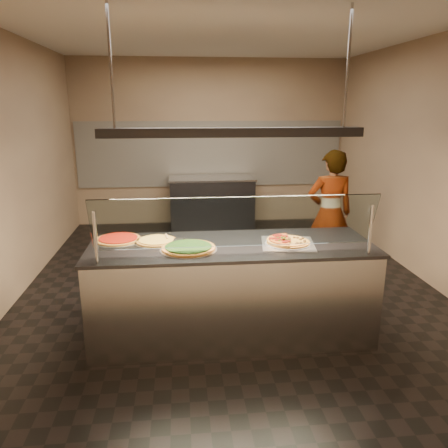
{
  "coord_description": "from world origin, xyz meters",
  "views": [
    {
      "loc": [
        -0.58,
        -5.18,
        2.18
      ],
      "look_at": [
        -0.15,
        -0.96,
        1.02
      ],
      "focal_mm": 35.0,
      "sensor_mm": 36.0,
      "label": 1
    }
  ],
  "objects": [
    {
      "name": "lamp_rod_left",
      "position": [
        -1.12,
        -1.34,
        2.5
      ],
      "size": [
        0.02,
        0.02,
        1.01
      ],
      "primitive_type": "cylinder",
      "color": "#B7B7BC",
      "rests_on": "ceiling"
    },
    {
      "name": "pizza_cheese",
      "position": [
        -0.82,
        -1.21,
        0.94
      ],
      "size": [
        0.41,
        0.41,
        0.03
      ],
      "color": "silver",
      "rests_on": "serving_counter"
    },
    {
      "name": "lamp_rod_right",
      "position": [
        0.88,
        -1.34,
        2.5
      ],
      "size": [
        0.02,
        0.02,
        1.01
      ],
      "primitive_type": "cylinder",
      "color": "#B7B7BC",
      "rests_on": "ceiling"
    },
    {
      "name": "serving_counter",
      "position": [
        -0.12,
        -1.34,
        0.47
      ],
      "size": [
        2.64,
        0.94,
        0.93
      ],
      "color": "#B7B7BC",
      "rests_on": "ground"
    },
    {
      "name": "prep_table",
      "position": [
        -0.02,
        2.55,
        0.47
      ],
      "size": [
        1.52,
        0.74,
        0.93
      ],
      "color": "#2F2F33",
      "rests_on": "ground"
    },
    {
      "name": "half_pizza_sausage",
      "position": [
        0.5,
        -1.39,
        0.96
      ],
      "size": [
        0.26,
        0.42,
        0.04
      ],
      "color": "#9A6125",
      "rests_on": "perforated_tray"
    },
    {
      "name": "sneeze_guard",
      "position": [
        -0.12,
        -1.69,
        1.23
      ],
      "size": [
        2.4,
        0.18,
        0.54
      ],
      "color": "#B7B7BC",
      "rests_on": "serving_counter"
    },
    {
      "name": "wall_right",
      "position": [
        2.51,
        0.0,
        1.5
      ],
      "size": [
        0.02,
        6.0,
        3.0
      ],
      "primitive_type": "cube",
      "color": "tan",
      "rests_on": "ground"
    },
    {
      "name": "wall_front",
      "position": [
        0.0,
        -3.01,
        1.5
      ],
      "size": [
        5.0,
        0.02,
        3.0
      ],
      "primitive_type": "cube",
      "color": "tan",
      "rests_on": "ground"
    },
    {
      "name": "ceiling",
      "position": [
        0.0,
        0.0,
        3.01
      ],
      "size": [
        5.0,
        6.0,
        0.02
      ],
      "primitive_type": "cube",
      "color": "silver",
      "rests_on": "wall_back"
    },
    {
      "name": "half_pizza_pepperoni",
      "position": [
        0.31,
        -1.39,
        0.96
      ],
      "size": [
        0.26,
        0.42,
        0.05
      ],
      "color": "#9A6125",
      "rests_on": "perforated_tray"
    },
    {
      "name": "wall_left",
      "position": [
        -2.51,
        0.0,
        1.5
      ],
      "size": [
        0.02,
        6.0,
        3.0
      ],
      "primitive_type": "cube",
      "color": "tan",
      "rests_on": "ground"
    },
    {
      "name": "tile_band",
      "position": [
        0.0,
        2.98,
        1.3
      ],
      "size": [
        4.9,
        0.02,
        1.2
      ],
      "primitive_type": "cube",
      "color": "silver",
      "rests_on": "wall_back"
    },
    {
      "name": "heat_lamp_housing",
      "position": [
        -0.12,
        -1.34,
        1.95
      ],
      "size": [
        2.3,
        0.18,
        0.08
      ],
      "primitive_type": "cube",
      "color": "#2F2F33",
      "rests_on": "ceiling"
    },
    {
      "name": "pizza_spatula",
      "position": [
        -0.68,
        -1.18,
        0.96
      ],
      "size": [
        0.2,
        0.23,
        0.02
      ],
      "color": "#B7B7BC",
      "rests_on": "pizza_spinach"
    },
    {
      "name": "pizza_spinach",
      "position": [
        -0.53,
        -1.46,
        0.95
      ],
      "size": [
        0.51,
        0.51,
        0.03
      ],
      "color": "silver",
      "rests_on": "serving_counter"
    },
    {
      "name": "pizza_tomato",
      "position": [
        -1.19,
        -1.12,
        0.94
      ],
      "size": [
        0.45,
        0.45,
        0.03
      ],
      "color": "silver",
      "rests_on": "serving_counter"
    },
    {
      "name": "wall_back",
      "position": [
        0.0,
        3.01,
        1.5
      ],
      "size": [
        5.0,
        0.02,
        3.0
      ],
      "primitive_type": "cube",
      "color": "tan",
      "rests_on": "ground"
    },
    {
      "name": "worker",
      "position": [
        1.34,
        0.16,
        0.82
      ],
      "size": [
        0.6,
        0.4,
        1.64
      ],
      "primitive_type": "imported",
      "rotation": [
        0.0,
        0.0,
        3.15
      ],
      "color": "#312E35",
      "rests_on": "ground"
    },
    {
      "name": "perforated_tray",
      "position": [
        0.4,
        -1.39,
        0.94
      ],
      "size": [
        0.54,
        0.54,
        0.01
      ],
      "color": "silver",
      "rests_on": "serving_counter"
    },
    {
      "name": "ground",
      "position": [
        0.0,
        0.0,
        -0.01
      ],
      "size": [
        5.0,
        6.0,
        0.02
      ],
      "primitive_type": "cube",
      "color": "black",
      "rests_on": "ground"
    }
  ]
}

